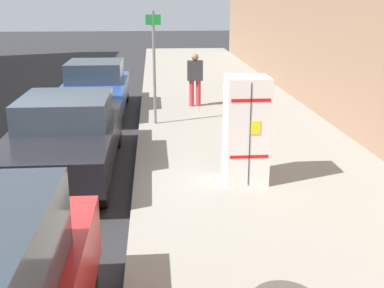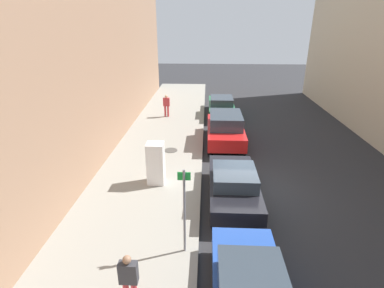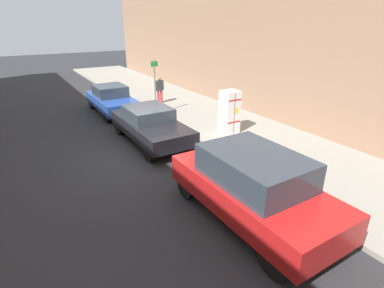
{
  "view_description": "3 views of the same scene",
  "coord_description": "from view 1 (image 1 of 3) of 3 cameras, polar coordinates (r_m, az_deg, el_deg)",
  "views": [
    {
      "loc": [
        -2.18,
        7.92,
        3.16
      ],
      "look_at": [
        -2.69,
        1.58,
        1.21
      ],
      "focal_mm": 45.0,
      "sensor_mm": 36.0,
      "label": 1
    },
    {
      "loc": [
        -1.64,
        -10.85,
        6.51
      ],
      "look_at": [
        -2.31,
        2.67,
        0.95
      ],
      "focal_mm": 28.0,
      "sensor_mm": 36.0,
      "label": 2
    },
    {
      "loc": [
        3.98,
        9.74,
        4.58
      ],
      "look_at": [
        -0.4,
        2.64,
        1.13
      ],
      "focal_mm": 28.0,
      "sensor_mm": 36.0,
      "label": 3
    }
  ],
  "objects": [
    {
      "name": "street_sign_post",
      "position": [
        11.78,
        -4.51,
        9.6
      ],
      "size": [
        0.36,
        0.07,
        2.71
      ],
      "color": "slate",
      "rests_on": "sidewalk_slab"
    },
    {
      "name": "pedestrian_walking_far",
      "position": [
        13.83,
        0.36,
        7.98
      ],
      "size": [
        0.43,
        0.22,
        1.51
      ],
      "rotation": [
        0.0,
        0.0,
        1.22
      ],
      "color": "#B73338",
      "rests_on": "sidewalk_slab"
    },
    {
      "name": "ground_plane",
      "position": [
        8.8,
        -18.69,
        -4.95
      ],
      "size": [
        80.0,
        80.0,
        0.0
      ],
      "primitive_type": "plane",
      "color": "#28282B"
    },
    {
      "name": "parked_hatchback_blue",
      "position": [
        13.89,
        -11.38,
        6.61
      ],
      "size": [
        1.71,
        4.02,
        1.43
      ],
      "color": "#23479E",
      "rests_on": "ground"
    },
    {
      "name": "parked_sedan_dark",
      "position": [
        9.17,
        -14.72,
        1.17
      ],
      "size": [
        1.82,
        4.38,
        1.41
      ],
      "color": "black",
      "rests_on": "ground"
    },
    {
      "name": "sidewalk_slab",
      "position": [
        8.73,
        8.94,
        -3.92
      ],
      "size": [
        4.76,
        44.0,
        0.13
      ],
      "primitive_type": "cube",
      "color": "gray",
      "rests_on": "ground"
    },
    {
      "name": "discarded_refrigerator",
      "position": [
        8.07,
        6.42,
        1.65
      ],
      "size": [
        0.7,
        0.66,
        1.8
      ],
      "color": "white",
      "rests_on": "sidewalk_slab"
    }
  ]
}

